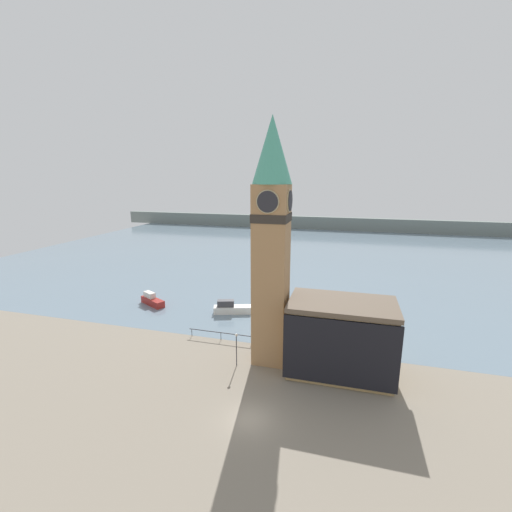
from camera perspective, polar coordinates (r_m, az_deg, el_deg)
The scene contains 10 objects.
ground_plane at distance 33.06m, azimuth -1.11°, elevation -25.48°, with size 160.00×160.00×0.00m, color gray.
water at distance 100.59m, azimuth 10.79°, elevation 1.04°, with size 160.00×120.00×0.00m.
far_shoreline at distance 139.56m, azimuth 12.21°, elevation 5.34°, with size 180.00×3.00×5.00m.
pier_railing at distance 45.31m, azimuth -5.88°, elevation -12.72°, with size 8.80×0.08×1.09m.
clock_tower at distance 36.47m, azimuth 2.59°, elevation 2.91°, with size 4.13×4.13×26.63m.
pier_building at distance 38.30m, azimuth 13.93°, elevation -13.03°, with size 11.11×6.97×7.95m.
boat_near at distance 53.61m, azimuth -4.18°, elevation -8.66°, with size 5.98×3.25×2.08m.
boat_far at distance 59.33m, azimuth -16.93°, elevation -7.06°, with size 5.14×3.61×1.98m.
mooring_bollard_near at distance 42.34m, azimuth -0.14°, elevation -15.43°, with size 0.32×0.32×0.73m.
lamp_post at distance 38.92m, azimuth -3.29°, elevation -14.33°, with size 0.32×0.32×3.85m.
Camera 1 is at (7.39, -24.77, 20.62)m, focal length 24.00 mm.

